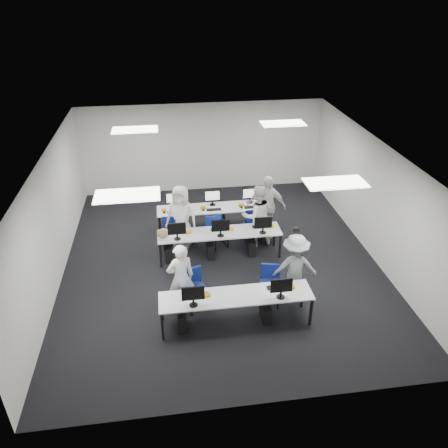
{
  "coord_description": "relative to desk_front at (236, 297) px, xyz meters",
  "views": [
    {
      "loc": [
        -1.25,
        -9.43,
        6.49
      ],
      "look_at": [
        0.11,
        0.14,
        1.0
      ],
      "focal_mm": 35.0,
      "sensor_mm": 36.0,
      "label": 1
    }
  ],
  "objects": [
    {
      "name": "desk_back",
      "position": [
        0.0,
        4.0,
        0.0
      ],
      "size": [
        3.2,
        0.7,
        0.73
      ],
      "color": "#BABDBF",
      "rests_on": "ground"
    },
    {
      "name": "desk_front",
      "position": [
        0.0,
        0.0,
        0.0
      ],
      "size": [
        3.2,
        0.7,
        0.73
      ],
      "color": "#BABDBF",
      "rests_on": "ground"
    },
    {
      "name": "chair_5",
      "position": [
        -0.96,
        3.52,
        -0.42
      ],
      "size": [
        0.5,
        0.53,
        0.82
      ],
      "rotation": [
        0.0,
        0.0,
        -0.27
      ],
      "color": "navy",
      "rests_on": "ground"
    },
    {
      "name": "ceiling_panels",
      "position": [
        0.0,
        2.4,
        2.3
      ],
      "size": [
        5.2,
        4.6,
        0.02
      ],
      "color": "white",
      "rests_on": "room"
    },
    {
      "name": "equipment_front",
      "position": [
        -0.19,
        -0.02,
        -0.32
      ],
      "size": [
        2.51,
        0.41,
        1.19
      ],
      "color": "#0C449C",
      "rests_on": "desk_front"
    },
    {
      "name": "chair_7",
      "position": [
        0.99,
        3.33,
        -0.42
      ],
      "size": [
        0.42,
        0.45,
        0.84
      ],
      "rotation": [
        0.0,
        0.0,
        0.02
      ],
      "color": "navy",
      "rests_on": "ground"
    },
    {
      "name": "room",
      "position": [
        0.0,
        2.4,
        0.82
      ],
      "size": [
        9.0,
        9.02,
        3.0
      ],
      "color": "black",
      "rests_on": "ground"
    },
    {
      "name": "chair_0",
      "position": [
        -0.8,
        0.64,
        -0.38
      ],
      "size": [
        0.59,
        0.62,
        0.94
      ],
      "rotation": [
        0.0,
        0.0,
        0.31
      ],
      "color": "navy",
      "rests_on": "ground"
    },
    {
      "name": "chair_3",
      "position": [
        0.03,
        3.13,
        -0.41
      ],
      "size": [
        0.54,
        0.56,
        0.85
      ],
      "rotation": [
        0.0,
        0.0,
        0.33
      ],
      "color": "navy",
      "rests_on": "ground"
    },
    {
      "name": "student_0",
      "position": [
        -1.11,
        0.62,
        0.16
      ],
      "size": [
        0.7,
        0.55,
        1.67
      ],
      "primitive_type": "imported",
      "rotation": [
        0.0,
        0.0,
        3.42
      ],
      "color": "silver",
      "rests_on": "ground"
    },
    {
      "name": "chair_2",
      "position": [
        -1.26,
        3.26,
        -0.42
      ],
      "size": [
        0.43,
        0.47,
        0.84
      ],
      "rotation": [
        0.0,
        0.0,
        -0.05
      ],
      "color": "navy",
      "rests_on": "ground"
    },
    {
      "name": "equipment_back",
      "position": [
        0.19,
        4.02,
        -0.32
      ],
      "size": [
        2.91,
        0.41,
        1.19
      ],
      "color": "white",
      "rests_on": "desk_back"
    },
    {
      "name": "chair_6",
      "position": [
        -0.06,
        3.35,
        -0.4
      ],
      "size": [
        0.54,
        0.56,
        0.89
      ],
      "rotation": [
        0.0,
        0.0,
        -0.24
      ],
      "color": "navy",
      "rests_on": "ground"
    },
    {
      "name": "chair_4",
      "position": [
        1.03,
        3.27,
        -0.41
      ],
      "size": [
        0.42,
        0.46,
        0.86
      ],
      "rotation": [
        0.0,
        0.0,
        -0.01
      ],
      "color": "navy",
      "rests_on": "ground"
    },
    {
      "name": "student_2",
      "position": [
        -0.94,
        3.28,
        0.21
      ],
      "size": [
        1.02,
        0.85,
        1.77
      ],
      "primitive_type": "imported",
      "rotation": [
        0.0,
        0.0,
        -0.39
      ],
      "color": "silver",
      "rests_on": "ground"
    },
    {
      "name": "student_1",
      "position": [
        1.09,
        3.09,
        0.2
      ],
      "size": [
        0.92,
        0.76,
        1.75
      ],
      "primitive_type": "imported",
      "rotation": [
        0.0,
        0.0,
        3.26
      ],
      "color": "silver",
      "rests_on": "ground"
    },
    {
      "name": "dslr_camera",
      "position": [
        1.46,
        0.88,
        1.0
      ],
      "size": [
        0.15,
        0.19,
        0.1
      ],
      "primitive_type": "cube",
      "rotation": [
        0.0,
        0.0,
        3.07
      ],
      "color": "black",
      "rests_on": "photographer"
    },
    {
      "name": "student_3",
      "position": [
        1.43,
        3.5,
        0.24
      ],
      "size": [
        1.15,
        0.7,
        1.84
      ],
      "primitive_type": "imported",
      "rotation": [
        0.0,
        0.0,
        -0.25
      ],
      "color": "silver",
      "rests_on": "ground"
    },
    {
      "name": "chair_1",
      "position": [
        0.86,
        0.57,
        -0.39
      ],
      "size": [
        0.55,
        0.58,
        0.92
      ],
      "rotation": [
        0.0,
        0.0,
        -0.25
      ],
      "color": "navy",
      "rests_on": "ground"
    },
    {
      "name": "desk_mid",
      "position": [
        0.0,
        2.6,
        0.0
      ],
      "size": [
        3.2,
        0.7,
        0.73
      ],
      "color": "#BABDBF",
      "rests_on": "ground"
    },
    {
      "name": "photographer",
      "position": [
        1.44,
        0.7,
        0.13
      ],
      "size": [
        1.09,
        0.68,
        1.63
      ],
      "primitive_type": "imported",
      "rotation": [
        0.0,
        0.0,
        3.07
      ],
      "color": "gray",
      "rests_on": "ground"
    },
    {
      "name": "handbag",
      "position": [
        -1.45,
        2.54,
        0.18
      ],
      "size": [
        0.35,
        0.25,
        0.26
      ],
      "primitive_type": "ellipsoid",
      "rotation": [
        0.0,
        0.0,
        0.17
      ],
      "color": "tan",
      "rests_on": "desk_mid"
    },
    {
      "name": "equipment_mid",
      "position": [
        -0.19,
        2.58,
        -0.32
      ],
      "size": [
        2.91,
        0.41,
        1.19
      ],
      "color": "white",
      "rests_on": "desk_mid"
    }
  ]
}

